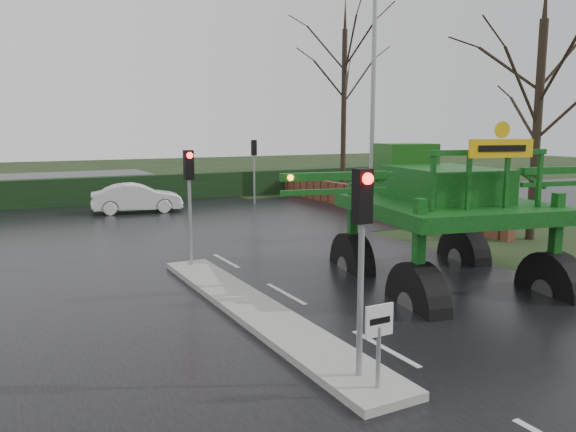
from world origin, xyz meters
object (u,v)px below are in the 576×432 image
traffic_signal_far (254,157)px  crop_sprayer (415,198)px  traffic_signal_near (362,229)px  keep_left_sign (379,333)px  traffic_signal_mid (189,183)px  street_light_right (367,85)px  white_sedan (138,213)px

traffic_signal_far → crop_sprayer: size_ratio=0.37×
traffic_signal_near → traffic_signal_far: bearing=69.6°
keep_left_sign → traffic_signal_mid: size_ratio=0.38×
traffic_signal_mid → street_light_right: 11.05m
traffic_signal_mid → traffic_signal_far: (7.80, 12.52, 0.00)m
traffic_signal_near → white_sedan: (1.31, 20.80, -2.59)m
street_light_right → white_sedan: (-8.19, 7.79, -5.99)m
keep_left_sign → white_sedan: keep_left_sign is taller
traffic_signal_near → traffic_signal_mid: bearing=90.0°
traffic_signal_far → traffic_signal_mid: bearing=58.1°
traffic_signal_far → white_sedan: traffic_signal_far is taller
crop_sprayer → street_light_right: bearing=70.9°
white_sedan → traffic_signal_mid: bearing=-176.8°
keep_left_sign → crop_sprayer: 5.18m
street_light_right → crop_sprayer: (-5.90, -10.08, -3.45)m
white_sedan → keep_left_sign: bearing=-174.3°
crop_sprayer → white_sedan: crop_sprayer is taller
keep_left_sign → traffic_signal_far: bearing=70.1°
crop_sprayer → traffic_signal_near: bearing=-129.5°
white_sedan → traffic_signal_far: bearing=-78.9°
traffic_signal_mid → crop_sprayer: crop_sprayer is taller
traffic_signal_mid → white_sedan: bearing=83.9°
keep_left_sign → crop_sprayer: crop_sprayer is taller
traffic_signal_mid → traffic_signal_near: bearing=-90.0°
traffic_signal_mid → traffic_signal_far: bearing=58.1°
keep_left_sign → crop_sprayer: size_ratio=0.14×
street_light_right → traffic_signal_mid: bearing=-154.6°
street_light_right → traffic_signal_near: bearing=-126.1°
keep_left_sign → white_sedan: bearing=86.5°
traffic_signal_mid → white_sedan: size_ratio=0.81×
traffic_signal_mid → traffic_signal_far: size_ratio=1.00×
traffic_signal_mid → crop_sprayer: bearing=-57.2°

